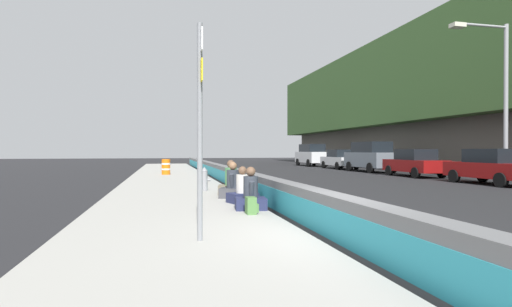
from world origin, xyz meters
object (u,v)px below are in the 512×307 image
(seated_person_far, at_px, (231,184))
(parked_car_far, at_px, (340,159))
(fire_hydrant, at_px, (204,179))
(route_sign_post, at_px, (200,115))
(parked_car_fourth, at_px, (415,163))
(seated_person_rear, at_px, (233,186))
(construction_barrel, at_px, (166,167))
(seated_person_middle, at_px, (242,191))
(parked_car_midline, at_px, (371,156))
(street_lamp, at_px, (497,86))
(backpack, at_px, (251,206))
(parked_car_farther, at_px, (312,155))
(seated_person_foreground, at_px, (251,196))
(parked_car_third, at_px, (491,166))

(seated_person_far, bearing_deg, parked_car_far, -33.50)
(fire_hydrant, relative_size, seated_person_far, 0.76)
(route_sign_post, height_order, parked_car_fourth, route_sign_post)
(seated_person_far, distance_m, parked_car_fourth, 15.56)
(seated_person_rear, distance_m, construction_barrel, 13.10)
(seated_person_middle, xyz_separation_m, seated_person_rear, (1.30, 0.06, 0.03))
(route_sign_post, bearing_deg, parked_car_midline, -34.85)
(fire_hydrant, bearing_deg, street_lamp, -83.76)
(backpack, distance_m, parked_car_far, 27.35)
(street_lamp, bearing_deg, construction_barrel, 60.32)
(seated_person_far, distance_m, parked_car_midline, 19.28)
(seated_person_far, xyz_separation_m, parked_car_farther, (26.12, -12.81, 0.68))
(backpack, xyz_separation_m, parked_car_midline, (18.53, -13.25, 0.85))
(seated_person_foreground, relative_size, parked_car_far, 0.24)
(construction_barrel, height_order, parked_car_far, parked_car_far)
(fire_hydrant, relative_size, parked_car_midline, 0.18)
(seated_person_middle, bearing_deg, parked_car_farther, -24.35)
(seated_person_rear, relative_size, street_lamp, 0.14)
(seated_person_middle, height_order, parked_car_third, parked_car_third)
(seated_person_middle, relative_size, seated_person_far, 0.89)
(seated_person_rear, xyz_separation_m, parked_car_midline, (15.18, -13.11, 0.69))
(route_sign_post, bearing_deg, fire_hydrant, -6.11)
(parked_car_farther, bearing_deg, seated_person_middle, 155.65)
(parked_car_fourth, xyz_separation_m, parked_car_farther, (17.50, 0.13, 0.32))
(route_sign_post, distance_m, parked_car_fourth, 21.31)
(route_sign_post, xyz_separation_m, parked_car_third, (9.60, -14.73, -1.35))
(seated_person_rear, bearing_deg, parked_car_third, -74.25)
(fire_hydrant, distance_m, parked_car_farther, 28.17)
(seated_person_far, relative_size, backpack, 2.91)
(seated_person_foreground, relative_size, parked_car_farther, 0.22)
(parked_car_third, distance_m, parked_car_farther, 23.38)
(fire_hydrant, distance_m, parked_car_fourth, 15.47)
(seated_person_foreground, xyz_separation_m, seated_person_far, (3.58, -0.08, 0.03))
(street_lamp, bearing_deg, route_sign_post, 122.86)
(street_lamp, height_order, parked_car_midline, street_lamp)
(street_lamp, xyz_separation_m, parked_car_midline, (11.19, 0.63, -3.59))
(construction_barrel, relative_size, street_lamp, 0.12)
(backpack, bearing_deg, route_sign_post, 150.75)
(parked_car_farther, bearing_deg, fire_hydrant, 151.20)
(seated_person_foreground, height_order, street_lamp, street_lamp)
(seated_person_rear, bearing_deg, construction_barrel, 8.71)
(parked_car_farther, bearing_deg, seated_person_far, 153.87)
(fire_hydrant, relative_size, seated_person_middle, 0.85)
(seated_person_foreground, xyz_separation_m, street_lamp, (6.60, -13.73, 4.30))
(parked_car_fourth, bearing_deg, backpack, 134.51)
(street_lamp, height_order, parked_car_far, street_lamp)
(parked_car_midline, distance_m, parked_car_farther, 11.92)
(fire_hydrant, bearing_deg, parked_car_farther, -28.80)
(construction_barrel, distance_m, street_lamp, 18.57)
(parked_car_midline, bearing_deg, parked_car_fourth, 179.25)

